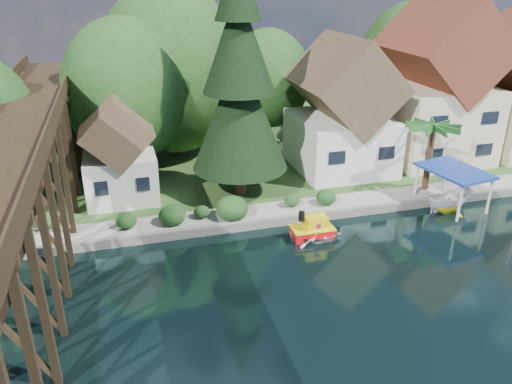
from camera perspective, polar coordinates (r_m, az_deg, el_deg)
ground at (r=28.16m, az=9.63°, el=-10.79°), size 140.00×140.00×0.00m
bank at (r=57.93m, az=-4.47°, el=8.04°), size 140.00×52.00×0.50m
seawall at (r=35.79m, az=10.22°, el=-2.35°), size 60.00×0.40×0.62m
promenade at (r=37.59m, az=12.17°, el=-0.84°), size 50.00×2.60×0.06m
trestle_bridge at (r=28.50m, az=-25.28°, el=-0.19°), size 4.12×44.18×9.30m
house_left at (r=42.14m, az=9.80°, el=8.69°), size 7.64×8.64×11.02m
house_center at (r=46.74m, az=19.90°, el=10.73°), size 8.65×9.18×13.89m
shed at (r=37.26m, az=-15.37°, el=4.09°), size 5.09×5.40×7.85m
bg_trees at (r=44.43m, az=-0.12°, el=12.64°), size 49.90×13.30×10.57m
shrubs at (r=33.92m, az=-3.85°, el=-1.79°), size 15.76×2.47×1.70m
conifer at (r=35.44m, az=-1.96°, el=12.28°), size 6.99×6.99×17.22m
palm_tree at (r=39.14m, az=19.59°, el=6.80°), size 4.91×4.91×5.53m
tugboat at (r=32.63m, az=6.54°, el=-4.23°), size 2.77×1.54×1.99m
boat_white_a at (r=32.55m, az=6.82°, el=-4.80°), size 3.84×3.06×0.71m
boat_canopy at (r=38.53m, az=21.38°, el=-0.05°), size 4.12×5.35×3.13m
boat_yellow at (r=38.35m, az=21.30°, el=-1.28°), size 2.87×2.61×1.31m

